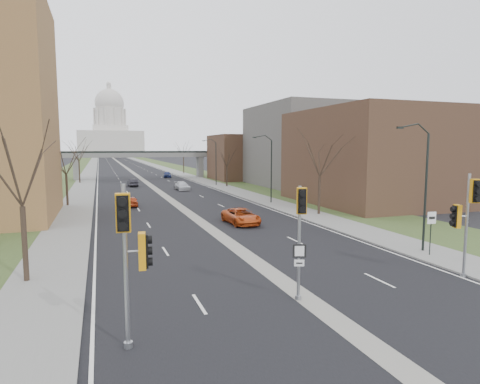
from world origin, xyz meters
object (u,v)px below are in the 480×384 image
car_left_near (131,201)px  car_right_far (167,174)px  car_right_near (241,216)px  car_left_far (133,183)px  car_right_mid (182,186)px  speed_limit_sign (431,225)px  signal_pole_left (131,243)px  signal_pole_right (466,211)px  signal_pole_median (301,222)px

car_left_near → car_right_far: car_right_far is taller
car_left_near → car_right_near: bearing=121.5°
car_left_far → car_right_mid: (7.44, -9.42, -0.01)m
speed_limit_sign → car_right_far: bearing=100.7°
speed_limit_sign → car_right_near: (-7.94, 15.01, -1.37)m
signal_pole_left → car_right_near: bearing=67.7°
signal_pole_right → car_left_far: size_ratio=1.36×
signal_pole_median → car_left_far: (-2.85, 60.71, -3.09)m
signal_pole_right → car_right_near: (-6.15, 19.14, -3.06)m
speed_limit_sign → signal_pole_median: bearing=-153.5°
car_right_mid → speed_limit_sign: bearing=-84.4°
car_left_near → car_right_far: (11.91, 46.94, 0.10)m
speed_limit_sign → car_left_far: 58.41m
car_right_far → signal_pole_left: bearing=-92.7°
signal_pole_right → car_right_mid: 51.60m
car_left_far → car_right_mid: car_left_far is taller
car_right_mid → car_right_far: (2.27, 30.02, 0.04)m
car_right_mid → car_left_near: bearing=-122.9°
car_right_near → car_right_mid: size_ratio=1.10×
speed_limit_sign → car_right_far: speed_limit_sign is taller
signal_pole_left → signal_pole_median: (7.63, 2.04, -0.10)m
car_left_near → car_left_far: bearing=-93.8°
signal_pole_left → car_right_far: size_ratio=1.38×
signal_pole_median → car_left_near: size_ratio=1.46×
signal_pole_left → signal_pole_right: (17.70, 2.12, -0.10)m
car_left_far → car_right_far: car_right_far is taller
car_right_near → car_right_far: size_ratio=1.22×
signal_pole_left → signal_pole_median: bearing=21.2°
car_right_near → car_right_far: 62.16m
car_left_far → signal_pole_left: bearing=81.7°
signal_pole_right → car_left_far: 62.08m
signal_pole_left → signal_pole_right: signal_pole_left is taller
signal_pole_right → car_right_near: signal_pole_right is taller
signal_pole_median → car_right_mid: (4.60, 51.29, -3.10)m
car_right_near → car_right_far: car_right_far is taller
car_right_far → car_left_near: bearing=-97.1°
speed_limit_sign → car_right_mid: speed_limit_sign is taller
signal_pole_left → signal_pole_median: signal_pole_left is taller
speed_limit_sign → car_left_near: (-16.90, 30.16, -1.47)m
car_left_near → car_left_far: size_ratio=0.88×
signal_pole_median → speed_limit_sign: 12.69m
signal_pole_left → speed_limit_sign: signal_pole_left is taller
signal_pole_median → car_right_mid: 51.59m
signal_pole_left → car_left_near: bearing=92.2°
signal_pole_median → car_right_far: (6.87, 81.31, -3.05)m
car_right_near → car_right_mid: bearing=85.8°
car_left_near → car_right_far: size_ratio=0.86×
speed_limit_sign → car_right_far: 77.27m
signal_pole_median → car_left_near: signal_pole_median is taller
signal_pole_median → car_right_far: size_ratio=1.26×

